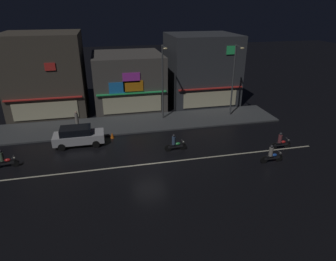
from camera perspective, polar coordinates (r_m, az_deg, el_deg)
name	(u,v)px	position (r m, az deg, el deg)	size (l,w,h in m)	color
ground_plane	(149,164)	(22.74, -3.83, -6.61)	(140.00, 140.00, 0.00)	black
lane_divider_stripe	(149,164)	(22.74, -3.83, -6.60)	(28.49, 0.16, 0.01)	beige
sidewalk_far	(136,123)	(30.22, -6.36, 1.40)	(29.99, 4.96, 0.14)	#424447
storefront_left_block	(46,74)	(35.38, -22.81, 10.28)	(8.02, 7.69, 8.70)	#4C443A
storefront_center_block	(128,80)	(35.42, -7.84, 9.80)	(7.95, 8.12, 6.18)	#56514C
storefront_right_block	(201,69)	(36.78, 6.51, 11.99)	(8.01, 7.58, 8.20)	#383A3F
streetlamp_west	(163,77)	(29.82, -1.00, 10.42)	(0.44, 1.64, 7.65)	#47494C
streetlamp_mid	(234,76)	(31.58, 12.92, 10.48)	(0.44, 1.64, 7.54)	#47494C
pedestrian_on_sidewalk	(77,121)	(29.35, -17.47, 1.77)	(0.32, 0.32, 1.92)	gray
parked_car_near_kerb	(78,136)	(26.51, -17.28, -0.98)	(4.30, 1.98, 1.67)	silver
motorcycle_lead	(281,142)	(26.51, 21.27, -2.13)	(1.90, 0.60, 1.52)	black
motorcycle_following	(175,144)	(24.40, 1.37, -2.64)	(1.90, 0.60, 1.52)	black
motorcycle_opposite_lane	(4,160)	(25.18, -29.59, -5.12)	(1.90, 0.60, 1.52)	black
motorcycle_trailing_far	(272,155)	(24.02, 19.70, -4.60)	(1.90, 0.60, 1.52)	black
traffic_cone	(112,135)	(27.33, -10.93, -0.91)	(0.36, 0.36, 0.55)	orange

